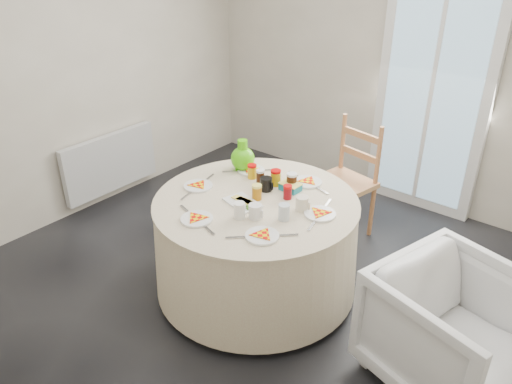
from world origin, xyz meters
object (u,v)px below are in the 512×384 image
Objects in this scene: green_pitcher at (243,153)px; radiator at (111,163)px; table at (256,245)px; wooden_chair at (343,184)px; armchair at (453,326)px.

radiator is at bearing -178.43° from green_pitcher.
wooden_chair reaches higher than table.
radiator is 0.70× the size of table.
radiator is 1.96m from table.
armchair is at bearing 1.90° from table.
wooden_chair is at bearing 22.44° from radiator.
wooden_chair is (0.08, 1.04, 0.09)m from table.
armchair is (3.33, -0.16, 0.01)m from radiator.
wooden_chair is 1.64m from armchair.
table is 1.38m from armchair.
radiator is at bearing 174.03° from table.
green_pitcher is (-0.38, 0.31, 0.49)m from table.
green_pitcher is at bearing 4.02° from radiator.
table is 1.05m from wooden_chair.
wooden_chair reaches higher than radiator.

